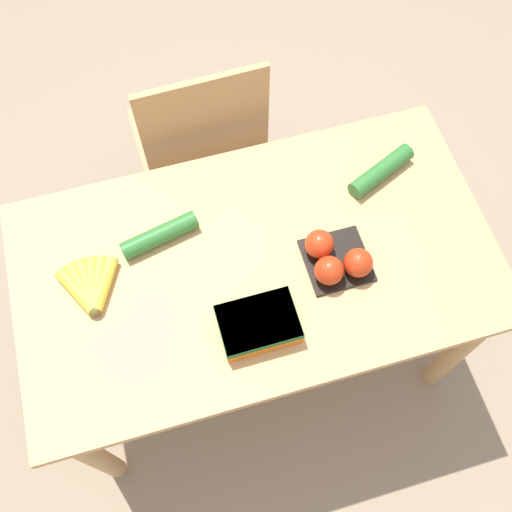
% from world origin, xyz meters
% --- Properties ---
extents(ground_plane, '(12.00, 12.00, 0.00)m').
position_xyz_m(ground_plane, '(0.00, 0.00, 0.00)').
color(ground_plane, gray).
extents(dining_table, '(1.28, 0.72, 0.74)m').
position_xyz_m(dining_table, '(0.00, 0.00, 0.63)').
color(dining_table, tan).
rests_on(dining_table, ground_plane).
extents(chair, '(0.43, 0.41, 0.95)m').
position_xyz_m(chair, '(-0.03, 0.57, 0.49)').
color(chair, tan).
rests_on(chair, ground_plane).
extents(banana_bunch, '(0.17, 0.16, 0.04)m').
position_xyz_m(banana_bunch, '(-0.43, 0.04, 0.76)').
color(banana_bunch, brown).
rests_on(banana_bunch, dining_table).
extents(tomato_pack, '(0.17, 0.17, 0.09)m').
position_xyz_m(tomato_pack, '(0.19, -0.07, 0.78)').
color(tomato_pack, black).
rests_on(tomato_pack, dining_table).
extents(carrot_bag, '(0.19, 0.14, 0.06)m').
position_xyz_m(carrot_bag, '(-0.05, -0.18, 0.77)').
color(carrot_bag, orange).
rests_on(carrot_bag, dining_table).
extents(cucumber_near, '(0.22, 0.09, 0.05)m').
position_xyz_m(cucumber_near, '(-0.23, 0.13, 0.77)').
color(cucumber_near, '#2D702D').
rests_on(cucumber_near, dining_table).
extents(cucumber_far, '(0.21, 0.13, 0.05)m').
position_xyz_m(cucumber_far, '(0.41, 0.16, 0.77)').
color(cucumber_far, '#2D702D').
rests_on(cucumber_far, dining_table).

